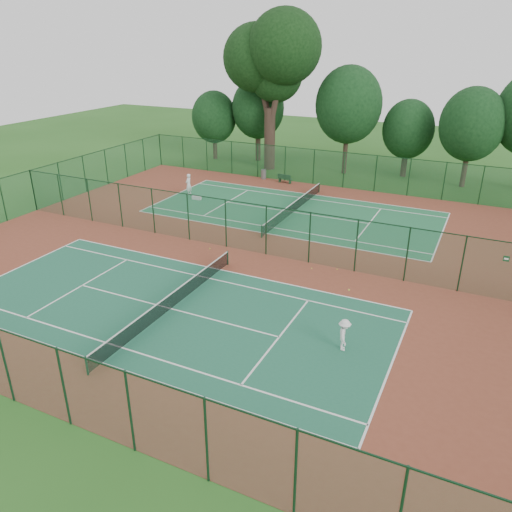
{
  "coord_description": "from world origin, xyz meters",
  "views": [
    {
      "loc": [
        14.45,
        -28.33,
        13.71
      ],
      "look_at": [
        2.62,
        -3.8,
        1.6
      ],
      "focal_mm": 35.0,
      "sensor_mm": 36.0,
      "label": 1
    }
  ],
  "objects_px": {
    "player_near": "(344,335)",
    "trash_bin": "(264,174)",
    "bench": "(285,178)",
    "kit_bag": "(197,198)",
    "player_far": "(189,184)",
    "big_tree": "(272,57)"
  },
  "relations": [
    {
      "from": "kit_bag",
      "to": "trash_bin",
      "type": "bearing_deg",
      "value": 70.9
    },
    {
      "from": "player_far",
      "to": "bench",
      "type": "xyz_separation_m",
      "value": [
        6.52,
        7.57,
        -0.52
      ]
    },
    {
      "from": "player_far",
      "to": "trash_bin",
      "type": "distance_m",
      "value": 9.03
    },
    {
      "from": "bench",
      "to": "kit_bag",
      "type": "relative_size",
      "value": 1.75
    },
    {
      "from": "kit_bag",
      "to": "big_tree",
      "type": "xyz_separation_m",
      "value": [
        1.33,
        13.53,
        11.4
      ]
    },
    {
      "from": "big_tree",
      "to": "trash_bin",
      "type": "bearing_deg",
      "value": -75.55
    },
    {
      "from": "trash_bin",
      "to": "bench",
      "type": "height_order",
      "value": "trash_bin"
    },
    {
      "from": "trash_bin",
      "to": "bench",
      "type": "relative_size",
      "value": 0.64
    },
    {
      "from": "bench",
      "to": "player_near",
      "type": "bearing_deg",
      "value": -55.96
    },
    {
      "from": "player_near",
      "to": "player_far",
      "type": "relative_size",
      "value": 0.82
    },
    {
      "from": "kit_bag",
      "to": "big_tree",
      "type": "height_order",
      "value": "big_tree"
    },
    {
      "from": "player_near",
      "to": "trash_bin",
      "type": "relative_size",
      "value": 1.68
    },
    {
      "from": "player_far",
      "to": "kit_bag",
      "type": "distance_m",
      "value": 1.96
    },
    {
      "from": "player_near",
      "to": "player_far",
      "type": "height_order",
      "value": "player_far"
    },
    {
      "from": "player_far",
      "to": "trash_bin",
      "type": "relative_size",
      "value": 2.05
    },
    {
      "from": "kit_bag",
      "to": "player_near",
      "type": "bearing_deg",
      "value": -46.23
    },
    {
      "from": "trash_bin",
      "to": "big_tree",
      "type": "xyz_separation_m",
      "value": [
        -1.14,
        4.41,
        11.08
      ]
    },
    {
      "from": "player_near",
      "to": "bench",
      "type": "distance_m",
      "value": 29.17
    },
    {
      "from": "player_far",
      "to": "bench",
      "type": "relative_size",
      "value": 1.31
    },
    {
      "from": "bench",
      "to": "kit_bag",
      "type": "distance_m",
      "value": 9.95
    },
    {
      "from": "player_far",
      "to": "kit_bag",
      "type": "relative_size",
      "value": 2.29
    },
    {
      "from": "player_near",
      "to": "player_far",
      "type": "xyz_separation_m",
      "value": [
        -20.31,
        18.13,
        0.18
      ]
    }
  ]
}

